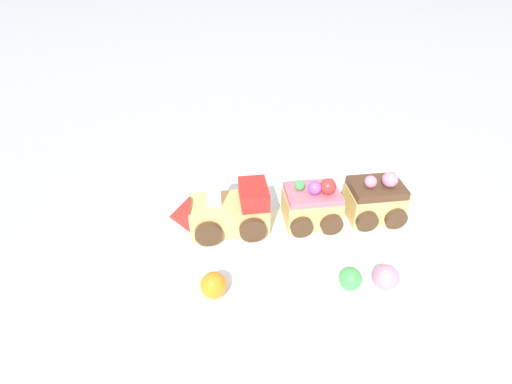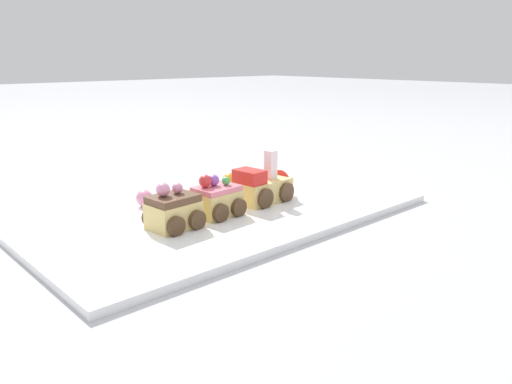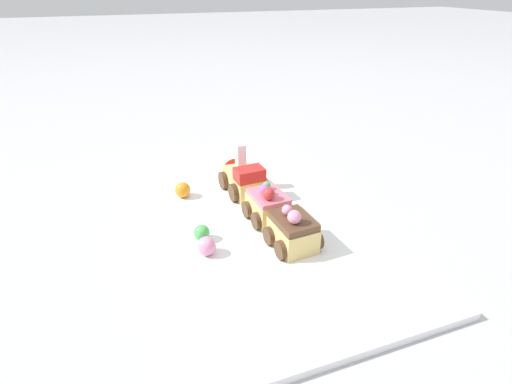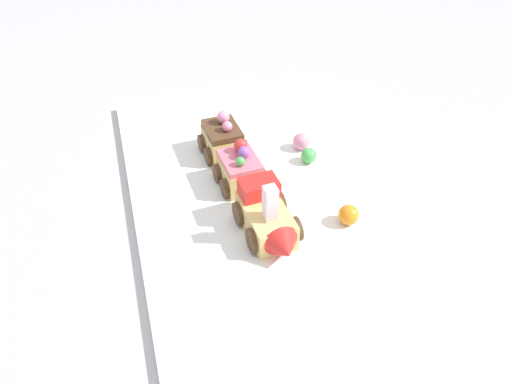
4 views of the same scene
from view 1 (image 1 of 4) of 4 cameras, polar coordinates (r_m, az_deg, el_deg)
ground_plane at (r=0.56m, az=4.38°, el=-5.45°), size 10.00×10.00×0.00m
display_board at (r=0.56m, az=4.40°, el=-4.98°), size 0.67×0.35×0.01m
cake_train_locomotive at (r=0.53m, az=-4.85°, el=-2.86°), size 0.13×0.08×0.09m
cake_car_strawberry at (r=0.55m, az=7.99°, el=-1.84°), size 0.08×0.08×0.07m
cake_car_chocolate at (r=0.58m, az=16.57°, el=-1.03°), size 0.08×0.08×0.07m
gumball_pink at (r=0.48m, az=18.10°, el=-11.51°), size 0.03×0.03×0.03m
gumball_orange at (r=0.46m, az=-6.08°, el=-13.08°), size 0.03×0.03×0.03m
gumball_green at (r=0.47m, az=13.34°, el=-11.97°), size 0.03×0.03×0.03m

